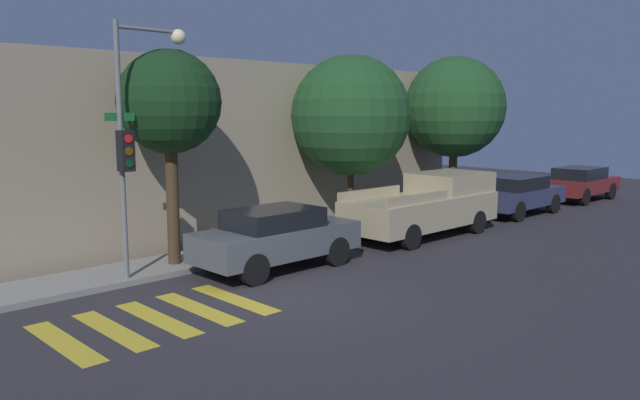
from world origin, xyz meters
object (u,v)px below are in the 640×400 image
Objects in this scene: sedan_near_corner at (276,237)px; tree_far_end at (455,107)px; sedan_far_end at (580,183)px; tree_near_corner at (169,104)px; pickup_truck at (427,205)px; tree_midblock at (351,116)px; traffic_light_pole at (136,122)px; sedan_middle at (517,194)px.

tree_far_end is at bearing 10.03° from sedan_near_corner.
tree_near_corner is at bearing 174.60° from sedan_far_end.
sedan_near_corner is at bearing -169.97° from tree_far_end.
pickup_truck is at bearing -155.82° from tree_far_end.
sedan_near_corner is 0.79× the size of tree_near_corner.
tree_near_corner is at bearing 180.00° from tree_far_end.
tree_near_corner is at bearing -180.00° from tree_midblock.
tree_far_end is (13.26, 0.55, 0.38)m from traffic_light_pole.
sedan_near_corner is at bearing -23.22° from traffic_light_pole.
sedan_far_end is at bearing -3.56° from traffic_light_pole.
tree_far_end is (4.06, 1.82, 3.07)m from pickup_truck.
traffic_light_pole is at bearing 176.44° from sedan_far_end.
tree_far_end reaches higher than tree_near_corner.
tree_midblock is at bearing 4.14° from traffic_light_pole.
sedan_far_end is at bearing -8.07° from tree_midblock.
tree_midblock is at bearing 131.71° from pickup_truck.
tree_far_end reaches higher than sedan_near_corner.
traffic_light_pole is 9.67m from pickup_truck.
traffic_light_pole reaches higher than sedan_near_corner.
traffic_light_pole is at bearing -154.91° from tree_near_corner.
tree_midblock reaches higher than sedan_far_end.
sedan_middle is (11.91, -0.00, -0.03)m from sedan_near_corner.
tree_far_end reaches higher than tree_midblock.
sedan_near_corner is 5.78m from tree_midblock.
pickup_truck is 5.40m from tree_far_end.
pickup_truck is at bearing 180.00° from sedan_middle.
sedan_near_corner is at bearing 180.00° from sedan_far_end.
sedan_middle is at bearing -180.00° from sedan_far_end.
sedan_near_corner is 11.91m from sedan_middle.
pickup_truck is 3.71m from tree_midblock.
sedan_near_corner is at bearing -45.45° from tree_near_corner.
traffic_light_pole is 20.67m from sedan_far_end.
tree_midblock reaches higher than tree_near_corner.
tree_far_end reaches higher than pickup_truck.
tree_midblock is 0.95× the size of tree_far_end.
tree_midblock is at bearing 0.00° from tree_near_corner.
tree_far_end reaches higher than traffic_light_pole.
sedan_far_end is 13.31m from tree_midblock.
sedan_middle is 5.55m from sedan_far_end.
tree_near_corner is at bearing 167.23° from pickup_truck.
sedan_near_corner reaches higher than sedan_far_end.
sedan_near_corner is 0.97× the size of sedan_middle.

